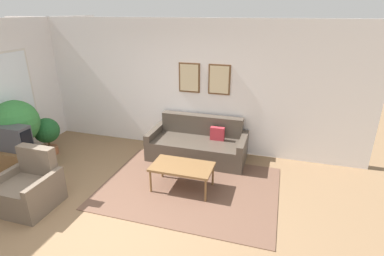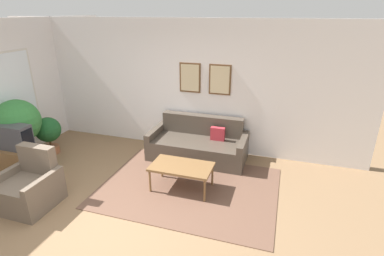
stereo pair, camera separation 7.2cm
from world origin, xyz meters
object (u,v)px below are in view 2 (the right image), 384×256
potted_plant_tall (18,123)px  coffee_table (182,168)px  tv (15,137)px  couch (198,145)px  armchair (29,188)px

potted_plant_tall → coffee_table: bearing=0.7°
tv → potted_plant_tall: (-0.32, 0.38, 0.10)m
couch → tv: bearing=-150.6°
couch → armchair: 3.08m
potted_plant_tall → tv: bearing=-50.2°
couch → armchair: (-2.03, -2.32, 0.01)m
tv → armchair: (0.87, -0.69, -0.45)m
tv → couch: bearing=29.4°
couch → tv: tv is taller
potted_plant_tall → armchair: bearing=-41.9°
couch → potted_plant_tall: size_ratio=1.51×
tv → armchair: size_ratio=0.64×
coffee_table → potted_plant_tall: 3.31m
coffee_table → tv: bearing=-171.9°
armchair → tv: bearing=119.4°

